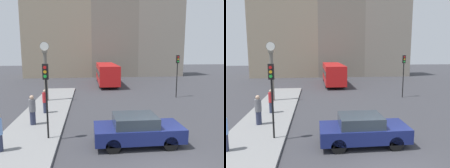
# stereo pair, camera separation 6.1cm
# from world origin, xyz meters

# --- Properties ---
(ground_plane) EXTENTS (120.00, 120.00, 0.00)m
(ground_plane) POSITION_xyz_m (0.00, 0.00, 0.00)
(ground_plane) COLOR #38383D
(sidewalk_corner) EXTENTS (3.17, 19.80, 0.15)m
(sidewalk_corner) POSITION_xyz_m (-6.15, 7.90, 0.07)
(sidewalk_corner) COLOR gray
(sidewalk_corner) RESTS_ON ground_plane
(building_row) EXTENTS (27.13, 5.00, 19.62)m
(building_row) POSITION_xyz_m (-1.22, 31.25, 8.57)
(building_row) COLOR gray
(building_row) RESTS_ON ground_plane
(sedan_car) EXTENTS (4.21, 1.86, 1.47)m
(sedan_car) POSITION_xyz_m (-0.77, 2.12, 0.74)
(sedan_car) COLOR navy
(sedan_car) RESTS_ON ground_plane
(bus_distant) EXTENTS (2.43, 9.59, 2.70)m
(bus_distant) POSITION_xyz_m (-0.55, 21.31, 1.55)
(bus_distant) COLOR red
(bus_distant) RESTS_ON ground_plane
(traffic_light_near) EXTENTS (0.26, 0.24, 3.73)m
(traffic_light_near) POSITION_xyz_m (-5.11, 3.00, 2.82)
(traffic_light_near) COLOR black
(traffic_light_near) RESTS_ON sidewalk_corner
(traffic_light_far) EXTENTS (0.26, 0.24, 4.07)m
(traffic_light_far) POSITION_xyz_m (5.42, 12.23, 2.90)
(traffic_light_far) COLOR black
(traffic_light_far) RESTS_ON ground_plane
(street_clock) EXTENTS (0.79, 0.39, 5.10)m
(street_clock) POSITION_xyz_m (-6.72, 11.61, 2.67)
(street_clock) COLOR #666056
(street_clock) RESTS_ON sidewalk_corner
(pedestrian_grey_jacket) EXTENTS (0.38, 0.38, 1.77)m
(pedestrian_grey_jacket) POSITION_xyz_m (-6.37, 5.19, 1.03)
(pedestrian_grey_jacket) COLOR #2D334C
(pedestrian_grey_jacket) RESTS_ON sidewalk_corner
(pedestrian_red_top) EXTENTS (0.34, 0.34, 1.67)m
(pedestrian_red_top) POSITION_xyz_m (-6.10, 7.63, 0.98)
(pedestrian_red_top) COLOR #2D334C
(pedestrian_red_top) RESTS_ON sidewalk_corner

